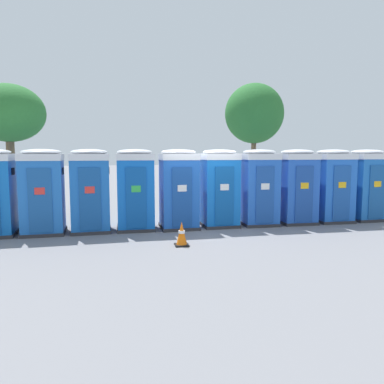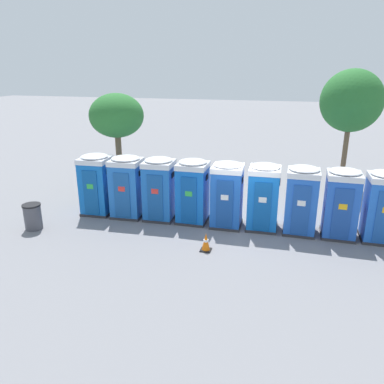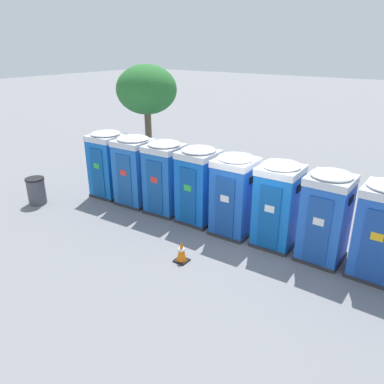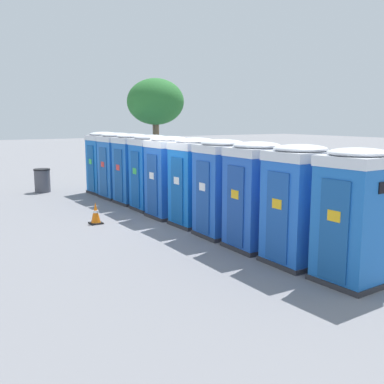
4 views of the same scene
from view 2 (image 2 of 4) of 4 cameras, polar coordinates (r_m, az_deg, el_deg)
name	(u,v)px [view 2 (image 2 of 4)]	position (r m, az deg, el deg)	size (l,w,h in m)	color
ground_plane	(244,227)	(14.74, 7.86, -5.25)	(120.00, 120.00, 0.00)	slate
portapotty_0	(97,184)	(16.06, -14.35, 1.22)	(1.25, 1.27, 2.54)	#2D2D33
portapotty_1	(127,186)	(15.47, -9.87, 0.87)	(1.30, 1.26, 2.54)	#2D2D33
portapotty_2	(159,188)	(15.02, -5.00, 0.54)	(1.24, 1.26, 2.54)	#2D2D33
portapotty_3	(193,191)	(14.67, 0.10, 0.18)	(1.17, 1.21, 2.54)	#2D2D33
portapotty_4	(227,194)	(14.34, 5.35, -0.34)	(1.20, 1.23, 2.54)	#2D2D33
portapotty_5	(263,196)	(14.28, 10.83, -0.67)	(1.19, 1.23, 2.54)	#2D2D33
portapotty_6	(301,200)	(14.26, 16.32, -1.14)	(1.17, 1.21, 2.54)	#2D2D33
portapotty_7	(341,203)	(14.38, 21.78, -1.57)	(1.19, 1.22, 2.54)	#2D2D33
portapotty_8	(383,206)	(14.65, 27.08, -1.94)	(1.20, 1.21, 2.54)	#2D2D33
street_tree_0	(117,116)	(17.77, -11.42, 11.22)	(2.48, 2.48, 4.80)	brown
street_tree_1	(351,101)	(19.94, 23.13, 12.61)	(2.93, 2.93, 5.86)	brown
trash_can	(33,216)	(15.48, -23.09, -3.45)	(0.68, 0.68, 0.99)	#4C4C54
traffic_cone	(206,242)	(12.67, 2.13, -7.63)	(0.36, 0.36, 0.64)	black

